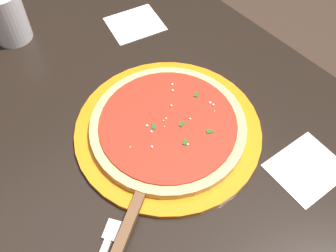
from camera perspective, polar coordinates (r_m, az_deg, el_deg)
The scene contains 8 objects.
ground_plane at distance 1.48m, azimuth -1.83°, elevation -16.33°, with size 5.00×5.00×0.00m, color #38281E.
restaurant_table at distance 0.93m, azimuth -2.79°, elevation -3.73°, with size 1.13×0.78×0.73m.
serving_plate at distance 0.80m, azimuth 0.00°, elevation -0.63°, with size 0.37×0.37×0.01m, color orange.
pizza at distance 0.79m, azimuth 0.00°, elevation -0.00°, with size 0.31×0.31×0.02m.
pizza_server at distance 0.71m, azimuth -4.43°, elevation -10.96°, with size 0.15×0.21×0.01m.
cup_tall_drink at distance 1.02m, azimuth -21.90°, elevation 14.28°, with size 0.08×0.08×0.12m, color silver.
napkin_folded_right at distance 0.80m, azimuth 19.11°, elevation -5.72°, with size 0.11×0.13×0.00m, color white.
napkin_loose_left at distance 1.03m, azimuth -4.72°, elevation 14.25°, with size 0.11×0.13×0.00m, color white.
Camera 1 is at (-0.41, 0.29, 1.39)m, focal length 42.90 mm.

